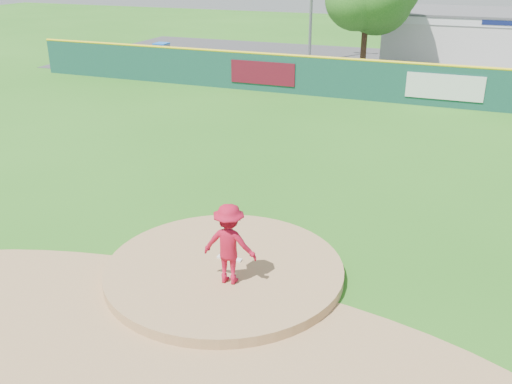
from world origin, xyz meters
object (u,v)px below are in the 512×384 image
at_px(playground_slide, 161,53).
at_px(van, 333,70).
at_px(pitcher, 229,244).
at_px(pool_building_grp, 504,37).

bearing_deg(playground_slide, van, -7.39).
xyz_separation_m(pitcher, playground_slide, (-15.60, 23.86, -0.48)).
bearing_deg(pool_building_grp, playground_slide, -157.67).
xyz_separation_m(van, playground_slide, (-12.16, 1.58, -0.02)).
bearing_deg(playground_slide, pool_building_grp, 22.33).
xyz_separation_m(van, pool_building_grp, (9.04, 10.29, 0.96)).
bearing_deg(pitcher, playground_slide, -62.02).
height_order(van, playground_slide, van).
xyz_separation_m(pool_building_grp, playground_slide, (-21.21, -8.71, -0.98)).
distance_m(van, playground_slide, 12.27).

